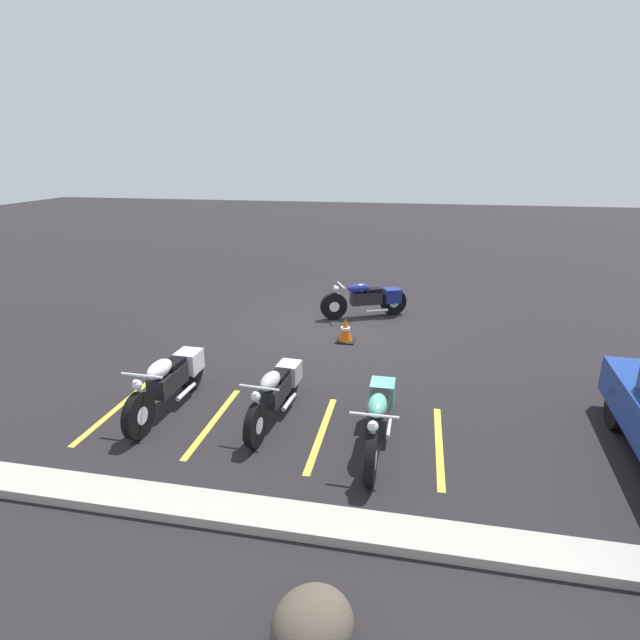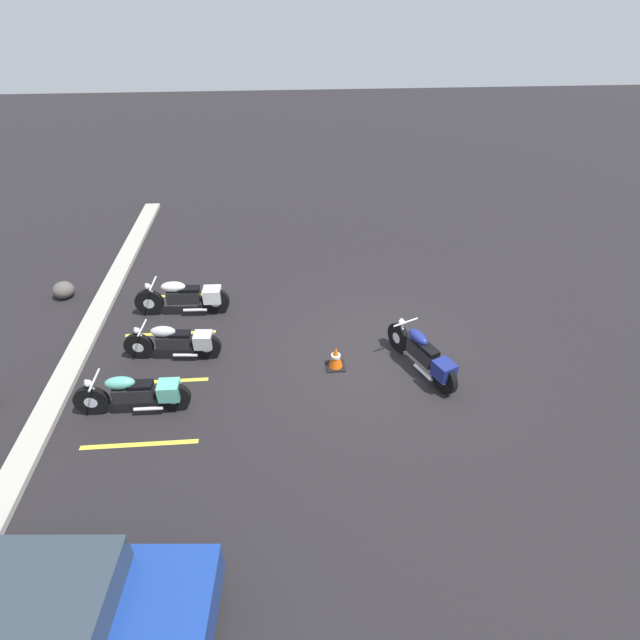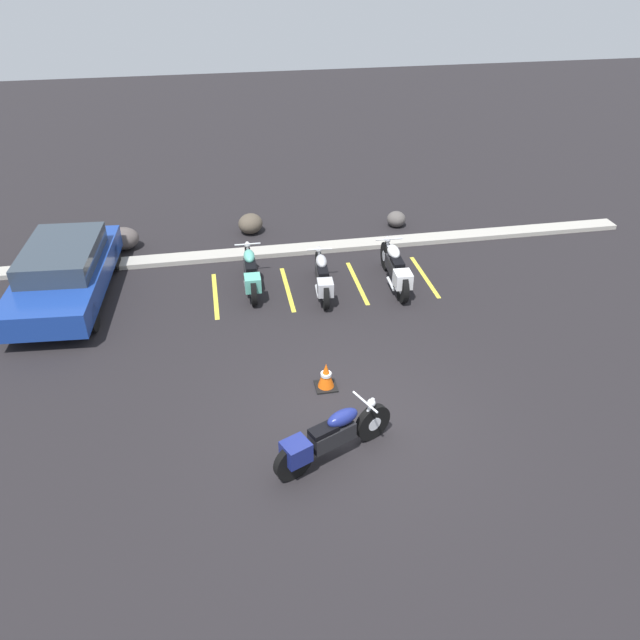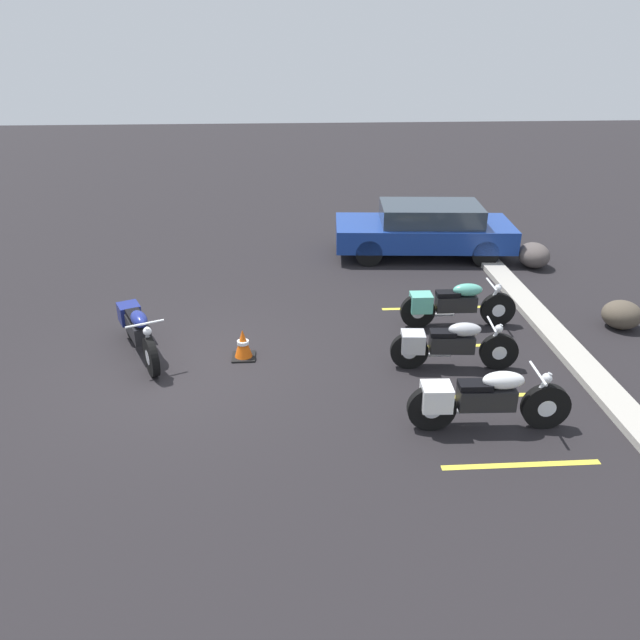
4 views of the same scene
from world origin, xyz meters
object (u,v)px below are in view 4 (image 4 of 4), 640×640
traffic_cone (243,345)px  motorcycle_navy_featured (138,328)px  parked_bike_0 (453,304)px  parked_bike_2 (481,399)px  landscape_rock_1 (622,315)px  car_blue (425,229)px  parked_bike_1 (448,344)px  landscape_rock_2 (534,255)px

traffic_cone → motorcycle_navy_featured: bearing=-99.6°
parked_bike_0 → parked_bike_2: 3.36m
motorcycle_navy_featured → parked_bike_0: size_ratio=0.94×
parked_bike_2 → landscape_rock_1: parked_bike_2 is taller
motorcycle_navy_featured → car_blue: 7.75m
parked_bike_1 → landscape_rock_2: parked_bike_1 is taller
parked_bike_1 → landscape_rock_2: bearing=59.9°
parked_bike_1 → landscape_rock_2: 5.73m
parked_bike_0 → car_blue: size_ratio=0.49×
landscape_rock_2 → traffic_cone: size_ratio=1.61×
parked_bike_2 → landscape_rock_1: bearing=42.2°
parked_bike_0 → car_blue: car_blue is taller
landscape_rock_1 → landscape_rock_2: (-3.38, -0.41, 0.02)m
car_blue → landscape_rock_2: 2.65m
parked_bike_1 → parked_bike_2: parked_bike_2 is taller
motorcycle_navy_featured → landscape_rock_1: bearing=68.6°
motorcycle_navy_featured → parked_bike_0: bearing=72.9°
parked_bike_2 → landscape_rock_2: parked_bike_2 is taller
parked_bike_0 → landscape_rock_1: (0.26, 3.18, -0.19)m
landscape_rock_2 → parked_bike_0: bearing=-41.6°
parked_bike_2 → car_blue: (-7.46, 0.80, 0.20)m
landscape_rock_1 → parked_bike_2: bearing=-49.8°
motorcycle_navy_featured → parked_bike_0: (-0.72, 5.69, -0.00)m
parked_bike_2 → landscape_rock_2: size_ratio=2.67×
parked_bike_1 → car_blue: size_ratio=0.48×
parked_bike_0 → landscape_rock_1: bearing=-4.1°
car_blue → traffic_cone: bearing=54.9°
motorcycle_navy_featured → landscape_rock_1: (-0.46, 8.87, -0.19)m
car_blue → landscape_rock_2: (1.01, 2.42, -0.39)m
landscape_rock_2 → car_blue: bearing=-112.6°
car_blue → parked_bike_0: bearing=89.4°
traffic_cone → landscape_rock_1: bearing=96.2°
parked_bike_0 → landscape_rock_2: 4.17m
parked_bike_2 → traffic_cone: parked_bike_2 is taller
parked_bike_1 → parked_bike_2: size_ratio=0.92×
parked_bike_1 → traffic_cone: 3.45m
parked_bike_2 → landscape_rock_2: bearing=65.5°
parked_bike_1 → car_blue: car_blue is taller
parked_bike_0 → traffic_cone: size_ratio=4.11×
parked_bike_2 → traffic_cone: 4.14m
landscape_rock_1 → parked_bike_0: bearing=-94.7°
parked_bike_0 → landscape_rock_2: bearing=49.0°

